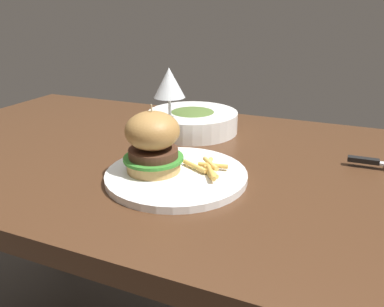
{
  "coord_description": "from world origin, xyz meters",
  "views": [
    {
      "loc": [
        0.32,
        -0.71,
        1.05
      ],
      "look_at": [
        0.06,
        -0.09,
        0.78
      ],
      "focal_mm": 35.0,
      "sensor_mm": 36.0,
      "label": 1
    }
  ],
  "objects": [
    {
      "name": "fries_pile",
      "position": [
        0.1,
        -0.09,
        0.76
      ],
      "size": [
        0.09,
        0.1,
        0.02
      ],
      "color": "#EABC5B",
      "rests_on": "main_plate"
    },
    {
      "name": "burger_sandwich",
      "position": [
        -0.0,
        -0.13,
        0.81
      ],
      "size": [
        0.12,
        0.12,
        0.13
      ],
      "color": "tan",
      "rests_on": "main_plate"
    },
    {
      "name": "soup_bowl",
      "position": [
        -0.04,
        0.17,
        0.77
      ],
      "size": [
        0.24,
        0.24,
        0.06
      ],
      "color": "white",
      "rests_on": "dining_table"
    },
    {
      "name": "wine_glass",
      "position": [
        -0.07,
        0.08,
        0.87
      ],
      "size": [
        0.08,
        0.08,
        0.18
      ],
      "color": "silver",
      "rests_on": "dining_table"
    },
    {
      "name": "dining_table",
      "position": [
        0.0,
        0.0,
        0.65
      ],
      "size": [
        1.42,
        0.76,
        0.74
      ],
      "color": "#472B19",
      "rests_on": "ground"
    },
    {
      "name": "main_plate",
      "position": [
        0.04,
        -0.12,
        0.75
      ],
      "size": [
        0.27,
        0.27,
        0.01
      ],
      "primitive_type": "cylinder",
      "color": "white",
      "rests_on": "dining_table"
    }
  ]
}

